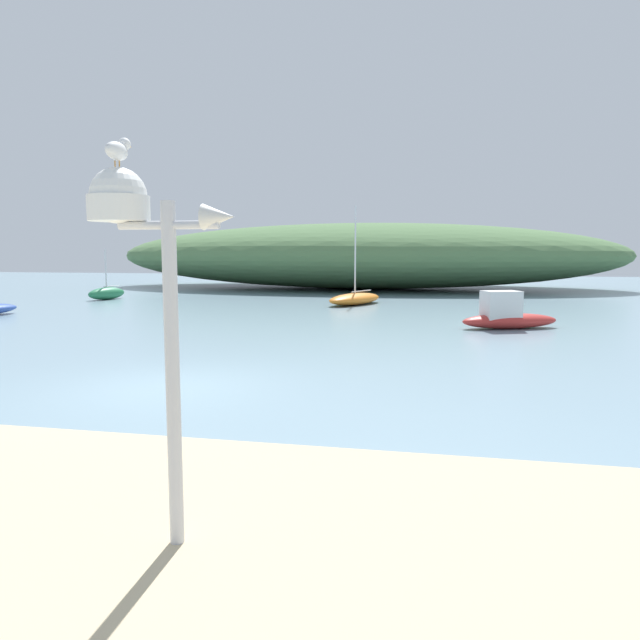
{
  "coord_description": "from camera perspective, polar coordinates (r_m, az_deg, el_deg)",
  "views": [
    {
      "loc": [
        5.29,
        -10.65,
        2.66
      ],
      "look_at": [
        2.18,
        4.31,
        0.91
      ],
      "focal_mm": 33.16,
      "sensor_mm": 36.0,
      "label": 1
    }
  ],
  "objects": [
    {
      "name": "distant_hill",
      "position": [
        44.71,
        4.05,
        6.2
      ],
      "size": [
        37.79,
        15.9,
        4.84
      ],
      "primitive_type": "ellipsoid",
      "color": "#517547",
      "rests_on": "ground"
    },
    {
      "name": "mast_structure",
      "position": [
        5.09,
        -17.33,
        7.57
      ],
      "size": [
        1.24,
        0.5,
        3.15
      ],
      "color": "silver",
      "rests_on": "beach_sand"
    },
    {
      "name": "sailboat_outer_mooring",
      "position": [
        30.37,
        3.4,
        2.08
      ],
      "size": [
        3.02,
        4.46,
        5.01
      ],
      "color": "orange",
      "rests_on": "ground"
    },
    {
      "name": "seagull_on_radar",
      "position": [
        5.24,
        -18.92,
        15.3
      ],
      "size": [
        0.13,
        0.36,
        0.25
      ],
      "color": "orange",
      "rests_on": "mast_structure"
    },
    {
      "name": "motorboat_near_shore",
      "position": [
        21.74,
        17.58,
        0.42
      ],
      "size": [
        3.67,
        2.3,
        1.33
      ],
      "color": "#B72D28",
      "rests_on": "ground"
    },
    {
      "name": "sailboat_mid_channel",
      "position": [
        35.72,
        -19.89,
        2.45
      ],
      "size": [
        1.46,
        2.71,
        2.86
      ],
      "color": "#287A4C",
      "rests_on": "ground"
    },
    {
      "name": "ground_plane",
      "position": [
        12.18,
        -14.39,
        -6.29
      ],
      "size": [
        120.0,
        120.0,
        0.0
      ],
      "primitive_type": "plane",
      "color": "#7A99A8"
    }
  ]
}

